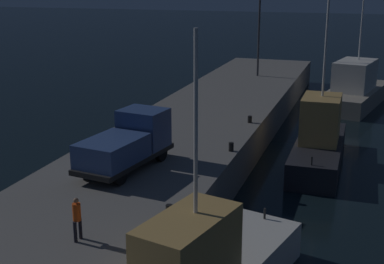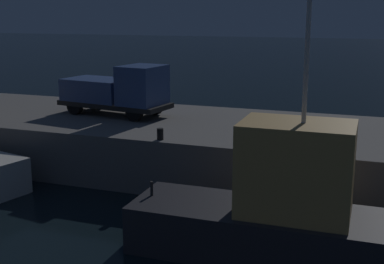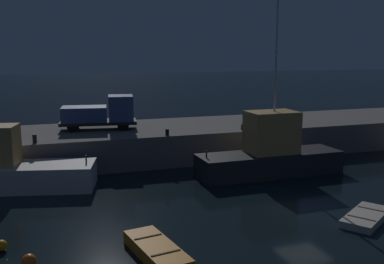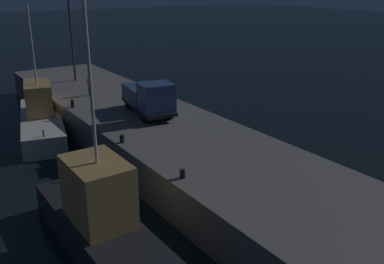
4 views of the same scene
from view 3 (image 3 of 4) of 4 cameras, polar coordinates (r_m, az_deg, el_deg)
name	(u,v)px [view 3 (image 3 of 4)]	position (r m, az deg, el deg)	size (l,w,h in m)	color
ground_plane	(305,212)	(25.45, 14.13, -9.78)	(320.00, 320.00, 0.00)	black
pier_quay	(205,138)	(38.53, 1.69, -0.79)	(61.42, 8.77, 2.44)	slate
fishing_trawler_red	(270,153)	(31.92, 9.90, -2.66)	(10.36, 2.95, 12.38)	#232328
dinghy_orange_near	(157,251)	(19.58, -4.50, -14.84)	(2.13, 4.33, 0.60)	orange
rowboat_white_mid	(366,217)	(25.07, 21.25, -10.03)	(3.95, 3.34, 0.41)	beige
mooring_buoy_near	(1,246)	(21.74, -23.07, -13.13)	(0.51, 0.51, 0.51)	orange
mooring_buoy_mid	(29,261)	(19.80, -20.01, -15.14)	(0.58, 0.58, 0.58)	orange
utility_truck	(101,113)	(36.33, -11.43, 2.36)	(6.23, 3.13, 2.68)	black
bollard_west	(167,132)	(33.19, -3.17, -0.02)	(0.28, 0.28, 0.49)	black
bollard_central	(243,127)	(35.68, 6.47, 0.62)	(0.28, 0.28, 0.45)	black
bollard_east	(35,139)	(32.16, -19.37, -0.81)	(0.28, 0.28, 0.61)	black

